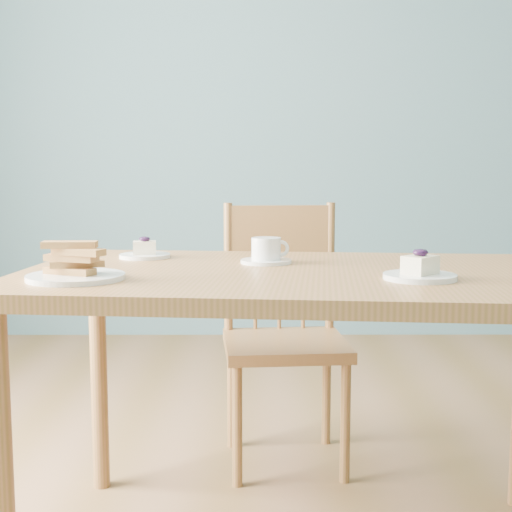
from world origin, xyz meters
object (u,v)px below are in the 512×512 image
dining_chair (284,331)px  cheesecake_plate_near (420,272)px  cheesecake_plate_far (145,252)px  dining_table (302,300)px  coffee_cup (267,252)px  biscotti_plate (75,268)px

dining_chair → cheesecake_plate_near: dining_chair is taller
cheesecake_plate_far → dining_table: bearing=-30.8°
dining_chair → coffee_cup: (-0.07, -0.48, 0.33)m
cheesecake_plate_far → coffee_cup: 0.37m
biscotti_plate → dining_chair: bearing=56.1°
cheesecake_plate_near → cheesecake_plate_far: size_ratio=1.16×
dining_chair → cheesecake_plate_near: 0.87m
dining_table → coffee_cup: bearing=127.0°
cheesecake_plate_near → coffee_cup: bearing=140.8°
dining_chair → dining_table: bearing=-93.2°
dining_table → cheesecake_plate_far: bearing=154.8°
biscotti_plate → cheesecake_plate_far: bearing=76.3°
dining_chair → coffee_cup: size_ratio=6.41×
cheesecake_plate_near → biscotti_plate: size_ratio=0.75×
cheesecake_plate_far → biscotti_plate: biscotti_plate is taller
cheesecake_plate_far → coffee_cup: size_ratio=1.05×
dining_table → biscotti_plate: (-0.53, -0.14, 0.10)m
dining_chair → biscotti_plate: (-0.51, -0.76, 0.33)m
dining_table → biscotti_plate: 0.56m
dining_chair → cheesecake_plate_far: bearing=-143.6°
cheesecake_plate_near → biscotti_plate: 0.79m
dining_chair → cheesecake_plate_far: 0.63m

